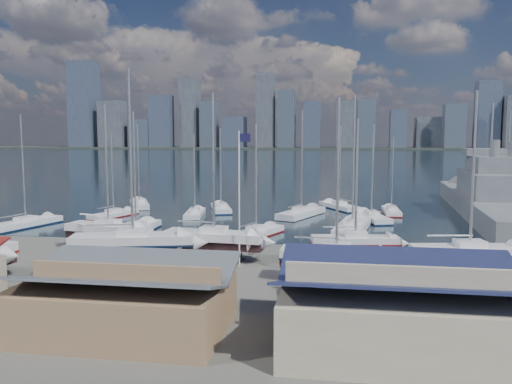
% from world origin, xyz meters
% --- Properties ---
extents(ground, '(1400.00, 1400.00, 0.00)m').
position_xyz_m(ground, '(0.00, -10.00, 0.00)').
color(ground, '#605E59').
rests_on(ground, ground).
extents(water, '(1400.00, 600.00, 0.40)m').
position_xyz_m(water, '(0.00, 300.00, -0.15)').
color(water, '#192C39').
rests_on(water, ground).
extents(far_shore, '(1400.00, 80.00, 2.20)m').
position_xyz_m(far_shore, '(0.00, 560.00, 1.10)').
color(far_shore, '#2D332D').
rests_on(far_shore, ground).
extents(skyline, '(639.14, 43.80, 107.69)m').
position_xyz_m(skyline, '(-7.83, 553.76, 39.09)').
color(skyline, '#475166').
rests_on(skyline, far_shore).
extents(shed_grey, '(12.60, 8.40, 4.17)m').
position_xyz_m(shed_grey, '(0.00, -26.00, 2.15)').
color(shed_grey, '#8C6B4C').
rests_on(shed_grey, ground).
extents(shed_blue, '(13.65, 9.45, 4.71)m').
position_xyz_m(shed_blue, '(16.00, -26.00, 2.42)').
color(shed_blue, '#BFB293').
rests_on(shed_blue, ground).
extents(sailboat_cradle_2, '(9.50, 4.11, 15.08)m').
position_xyz_m(sailboat_cradle_2, '(-10.96, -5.15, 2.03)').
color(sailboat_cradle_2, '#2D2D33').
rests_on(sailboat_cradle_2, ground).
extents(sailboat_cradle_3, '(11.38, 5.66, 17.59)m').
position_xyz_m(sailboat_cradle_3, '(-5.61, -11.48, 2.15)').
color(sailboat_cradle_3, '#2D2D33').
rests_on(sailboat_cradle_3, ground).
extents(sailboat_cradle_4, '(9.86, 3.66, 15.75)m').
position_xyz_m(sailboat_cradle_4, '(1.03, -7.95, 2.06)').
color(sailboat_cradle_4, '#2D2D33').
rests_on(sailboat_cradle_4, ground).
extents(sailboat_cradle_5, '(9.12, 2.76, 14.75)m').
position_xyz_m(sailboat_cradle_5, '(12.52, -13.43, 2.01)').
color(sailboat_cradle_5, '#2D2D33').
rests_on(sailboat_cradle_5, ground).
extents(sailboat_cradle_6, '(8.38, 3.52, 13.35)m').
position_xyz_m(sailboat_cradle_6, '(14.28, -6.95, 1.94)').
color(sailboat_cradle_6, '#2D2D33').
rests_on(sailboat_cradle_6, ground).
extents(sailboat_cradle_7, '(9.67, 4.11, 15.35)m').
position_xyz_m(sailboat_cradle_7, '(23.40, -10.82, 2.04)').
color(sailboat_cradle_7, '#2D2D33').
rests_on(sailboat_cradle_7, ground).
extents(sailboat_moored_0, '(5.28, 10.66, 15.36)m').
position_xyz_m(sailboat_moored_0, '(-27.59, 5.52, 0.31)').
color(sailboat_moored_0, black).
rests_on(sailboat_moored_0, water).
extents(sailboat_moored_1, '(4.97, 8.85, 12.76)m').
position_xyz_m(sailboat_moored_1, '(-19.97, 15.38, 0.31)').
color(sailboat_moored_1, black).
rests_on(sailboat_moored_1, water).
extents(sailboat_moored_2, '(6.65, 9.97, 14.71)m').
position_xyz_m(sailboat_moored_2, '(-20.51, 26.60, 0.32)').
color(sailboat_moored_2, black).
rests_on(sailboat_moored_2, water).
extents(sailboat_moored_3, '(2.96, 10.38, 15.49)m').
position_xyz_m(sailboat_moored_3, '(-11.66, 3.80, 0.31)').
color(sailboat_moored_3, black).
rests_on(sailboat_moored_3, water).
extents(sailboat_moored_4, '(3.66, 8.75, 12.82)m').
position_xyz_m(sailboat_moored_4, '(-8.29, 18.03, 0.32)').
color(sailboat_moored_4, black).
rests_on(sailboat_moored_4, water).
extents(sailboat_moored_5, '(5.37, 9.58, 13.80)m').
position_xyz_m(sailboat_moored_5, '(-5.65, 23.97, 0.31)').
color(sailboat_moored_5, black).
rests_on(sailboat_moored_5, water).
extents(sailboat_moored_6, '(5.99, 9.57, 13.88)m').
position_xyz_m(sailboat_moored_6, '(3.23, 3.83, 0.31)').
color(sailboat_moored_6, black).
rests_on(sailboat_moored_6, water).
extents(sailboat_moored_7, '(6.96, 11.22, 16.43)m').
position_xyz_m(sailboat_moored_7, '(7.48, 20.14, 0.32)').
color(sailboat_moored_7, black).
rests_on(sailboat_moored_7, water).
extents(sailboat_moored_8, '(7.07, 9.67, 14.34)m').
position_xyz_m(sailboat_moored_8, '(13.17, 29.20, 0.31)').
color(sailboat_moored_8, black).
rests_on(sailboat_moored_8, water).
extents(sailboat_moored_9, '(5.22, 12.07, 17.63)m').
position_xyz_m(sailboat_moored_9, '(14.57, 8.78, 0.32)').
color(sailboat_moored_9, black).
rests_on(sailboat_moored_9, water).
extents(sailboat_moored_10, '(5.30, 9.86, 14.20)m').
position_xyz_m(sailboat_moored_10, '(17.56, 18.24, 0.31)').
color(sailboat_moored_10, black).
rests_on(sailboat_moored_10, water).
extents(sailboat_moored_11, '(2.37, 8.35, 12.46)m').
position_xyz_m(sailboat_moored_11, '(21.06, 25.23, 0.31)').
color(sailboat_moored_11, black).
rests_on(sailboat_moored_11, water).
extents(naval_ship_east, '(13.39, 53.73, 18.79)m').
position_xyz_m(naval_ship_east, '(35.67, 27.11, 1.67)').
color(naval_ship_east, slate).
rests_on(naval_ship_east, water).
extents(naval_ship_west, '(9.28, 45.55, 18.07)m').
position_xyz_m(naval_ship_west, '(43.04, 42.31, 1.66)').
color(naval_ship_west, slate).
rests_on(naval_ship_west, water).
extents(car_a, '(2.60, 5.03, 1.64)m').
position_xyz_m(car_a, '(-9.35, -20.22, 0.82)').
color(car_a, gray).
rests_on(car_a, ground).
extents(car_b, '(5.11, 2.34, 1.62)m').
position_xyz_m(car_b, '(0.77, -18.08, 0.81)').
color(car_b, gray).
rests_on(car_b, ground).
extents(car_c, '(2.72, 5.59, 1.53)m').
position_xyz_m(car_c, '(-1.46, -19.47, 0.77)').
color(car_c, gray).
rests_on(car_c, ground).
extents(car_d, '(3.06, 5.35, 1.46)m').
position_xyz_m(car_d, '(9.92, -18.76, 0.73)').
color(car_d, gray).
rests_on(car_d, ground).
extents(flagpole, '(1.08, 0.12, 12.23)m').
position_xyz_m(flagpole, '(3.97, -10.00, 7.06)').
color(flagpole, white).
rests_on(flagpole, ground).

